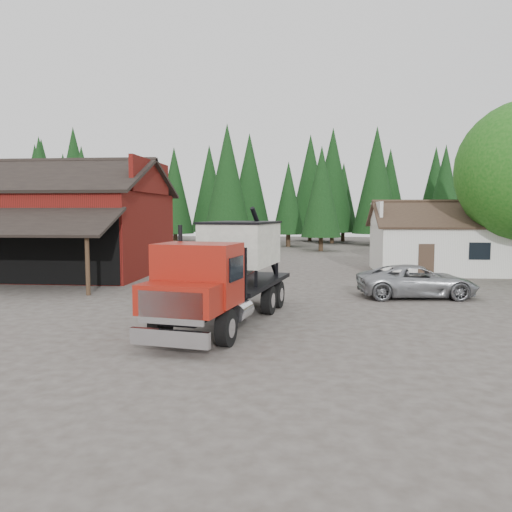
{
  "coord_description": "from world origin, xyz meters",
  "views": [
    {
      "loc": [
        4.38,
        -19.94,
        3.83
      ],
      "look_at": [
        2.12,
        3.19,
        1.8
      ],
      "focal_mm": 35.0,
      "sensor_mm": 36.0,
      "label": 1
    }
  ],
  "objects": [
    {
      "name": "feed_truck",
      "position": [
        1.72,
        -2.95,
        1.89
      ],
      "size": [
        4.02,
        9.26,
        4.05
      ],
      "rotation": [
        0.0,
        0.0,
        -0.19
      ],
      "color": "black",
      "rests_on": "ground"
    },
    {
      "name": "red_barn",
      "position": [
        -11.0,
        9.9,
        2.69
      ],
      "size": [
        12.8,
        13.63,
        7.18
      ],
      "color": "maroon",
      "rests_on": "ground"
    },
    {
      "name": "silver_car",
      "position": [
        9.45,
        3.0,
        0.73
      ],
      "size": [
        5.48,
        2.91,
        1.47
      ],
      "primitive_type": "imported",
      "rotation": [
        0.0,
        0.0,
        1.66
      ],
      "color": "#9A9CA1",
      "rests_on": "ground"
    },
    {
      "name": "near_pine_b",
      "position": [
        6.0,
        30.0,
        5.89
      ],
      "size": [
        3.96,
        3.96,
        10.4
      ],
      "color": "#382619",
      "rests_on": "ground"
    },
    {
      "name": "near_pine_a",
      "position": [
        -22.0,
        28.0,
        6.39
      ],
      "size": [
        4.4,
        4.4,
        11.4
      ],
      "color": "#382619",
      "rests_on": "ground"
    },
    {
      "name": "near_pine_c",
      "position": [
        22.0,
        26.0,
        6.89
      ],
      "size": [
        4.84,
        4.84,
        12.4
      ],
      "color": "#382619",
      "rests_on": "ground"
    },
    {
      "name": "farmhouse",
      "position": [
        13.0,
        13.0,
        1.67
      ],
      "size": [
        8.6,
        6.42,
        4.65
      ],
      "color": "silver",
      "rests_on": "ground"
    },
    {
      "name": "near_pine_d",
      "position": [
        -4.0,
        34.0,
        7.39
      ],
      "size": [
        5.28,
        5.28,
        13.4
      ],
      "color": "#382619",
      "rests_on": "ground"
    },
    {
      "name": "ground",
      "position": [
        0.0,
        0.0,
        0.0
      ],
      "size": [
        120.0,
        120.0,
        0.0
      ],
      "primitive_type": "plane",
      "color": "#453E36",
      "rests_on": "ground"
    },
    {
      "name": "conifer_backdrop",
      "position": [
        0.0,
        42.0,
        0.0
      ],
      "size": [
        76.0,
        16.0,
        16.0
      ],
      "primitive_type": null,
      "color": "black",
      "rests_on": "ground"
    }
  ]
}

